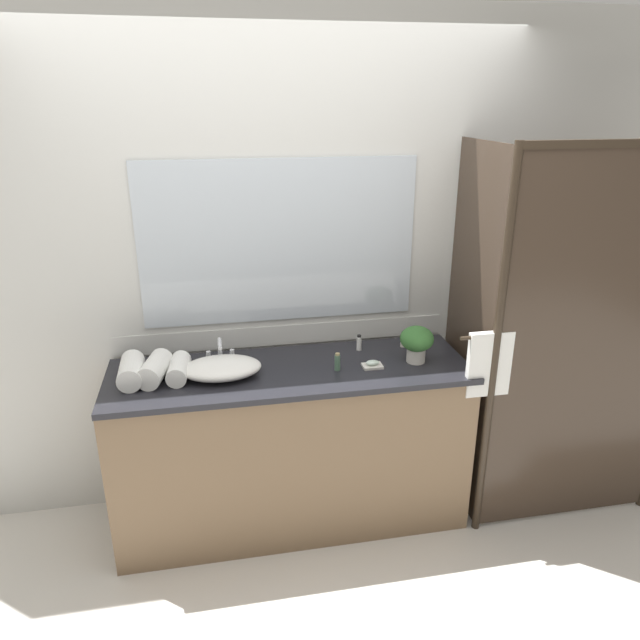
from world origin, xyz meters
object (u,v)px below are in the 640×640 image
at_px(potted_plant, 417,341).
at_px(soap_dish, 372,364).
at_px(rolled_towel_far_edge, 179,369).
at_px(sink_basin, 222,368).
at_px(rolled_towel_near_edge, 131,371).
at_px(amenity_bottle_body_wash, 337,362).
at_px(rolled_towel_middle, 155,369).
at_px(faucet, 220,354).
at_px(amenity_bottle_shampoo, 359,343).
at_px(amenity_bottle_conditioner, 404,340).

bearing_deg(potted_plant, soap_dish, -174.71).
bearing_deg(soap_dish, rolled_towel_far_edge, 176.40).
height_order(sink_basin, rolled_towel_near_edge, rolled_towel_near_edge).
height_order(sink_basin, rolled_towel_far_edge, rolled_towel_far_edge).
bearing_deg(soap_dish, amenity_bottle_body_wash, 179.93).
height_order(amenity_bottle_body_wash, rolled_towel_middle, rolled_towel_middle).
bearing_deg(faucet, soap_dish, -15.61).
bearing_deg(soap_dish, rolled_towel_middle, 176.93).
relative_size(faucet, rolled_towel_middle, 0.71).
relative_size(amenity_bottle_shampoo, amenity_bottle_conditioner, 1.03).
xyz_separation_m(amenity_bottle_body_wash, rolled_towel_near_edge, (-0.99, 0.06, 0.01)).
height_order(potted_plant, rolled_towel_near_edge, potted_plant).
relative_size(amenity_bottle_shampoo, rolled_towel_near_edge, 0.34).
xyz_separation_m(sink_basin, soap_dish, (0.74, -0.04, -0.03)).
height_order(potted_plant, amenity_bottle_body_wash, potted_plant).
distance_m(soap_dish, rolled_towel_middle, 1.06).
relative_size(sink_basin, amenity_bottle_conditioner, 4.63).
height_order(soap_dish, amenity_bottle_conditioner, amenity_bottle_conditioner).
bearing_deg(rolled_towel_middle, rolled_towel_near_edge, 177.15).
distance_m(amenity_bottle_body_wash, rolled_towel_near_edge, 0.99).
xyz_separation_m(sink_basin, amenity_bottle_body_wash, (0.56, -0.04, -0.00)).
xyz_separation_m(soap_dish, rolled_towel_middle, (-1.06, 0.06, 0.04)).
height_order(faucet, rolled_towel_near_edge, faucet).
distance_m(sink_basin, faucet, 0.17).
bearing_deg(sink_basin, rolled_towel_far_edge, 174.16).
bearing_deg(rolled_towel_far_edge, amenity_bottle_shampoo, 9.82).
xyz_separation_m(rolled_towel_near_edge, rolled_towel_middle, (0.11, -0.01, 0.00)).
distance_m(potted_plant, soap_dish, 0.26).
bearing_deg(rolled_towel_middle, soap_dish, -3.07).
bearing_deg(soap_dish, rolled_towel_near_edge, 176.95).
bearing_deg(amenity_bottle_body_wash, rolled_towel_middle, 176.32).
relative_size(soap_dish, amenity_bottle_body_wash, 1.10).
bearing_deg(amenity_bottle_conditioner, potted_plant, -90.41).
relative_size(sink_basin, rolled_towel_far_edge, 1.71).
bearing_deg(sink_basin, rolled_towel_middle, 176.73).
distance_m(soap_dish, amenity_bottle_body_wash, 0.18).
bearing_deg(soap_dish, sink_basin, 177.01).
distance_m(potted_plant, amenity_bottle_body_wash, 0.42).
bearing_deg(rolled_towel_near_edge, rolled_towel_middle, -2.85).
bearing_deg(amenity_bottle_conditioner, amenity_bottle_body_wash, -152.12).
xyz_separation_m(potted_plant, rolled_towel_near_edge, (-1.40, 0.04, -0.06)).
xyz_separation_m(soap_dish, amenity_bottle_body_wash, (-0.18, 0.00, 0.03)).
relative_size(amenity_bottle_body_wash, rolled_towel_middle, 0.38).
bearing_deg(amenity_bottle_shampoo, amenity_bottle_conditioner, -0.18).
bearing_deg(potted_plant, amenity_bottle_shampoo, 141.17).
bearing_deg(rolled_towel_far_edge, faucet, 36.32).
bearing_deg(rolled_towel_near_edge, potted_plant, -1.65).
bearing_deg(amenity_bottle_body_wash, soap_dish, -0.07).
bearing_deg(sink_basin, amenity_bottle_shampoo, 13.98).
xyz_separation_m(sink_basin, faucet, (0.00, 0.17, 0.00)).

